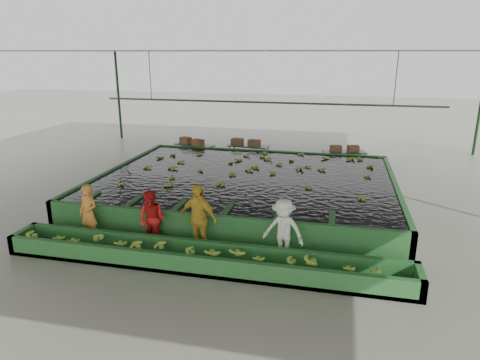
% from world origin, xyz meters
% --- Properties ---
extents(ground, '(80.00, 80.00, 0.00)m').
position_xyz_m(ground, '(0.00, 0.00, 0.00)').
color(ground, gray).
rests_on(ground, ground).
extents(shed_roof, '(20.00, 22.00, 0.04)m').
position_xyz_m(shed_roof, '(0.00, 0.00, 5.00)').
color(shed_roof, slate).
rests_on(shed_roof, shed_posts).
extents(shed_posts, '(20.00, 22.00, 5.00)m').
position_xyz_m(shed_posts, '(0.00, 0.00, 2.50)').
color(shed_posts, '#173618').
rests_on(shed_posts, ground).
extents(flotation_tank, '(10.00, 8.00, 0.90)m').
position_xyz_m(flotation_tank, '(0.00, 1.50, 0.45)').
color(flotation_tank, '#28662B').
rests_on(flotation_tank, ground).
extents(tank_water, '(9.70, 7.70, 0.00)m').
position_xyz_m(tank_water, '(0.00, 1.50, 0.85)').
color(tank_water, black).
rests_on(tank_water, flotation_tank).
extents(sorting_trough, '(10.00, 1.00, 0.50)m').
position_xyz_m(sorting_trough, '(0.00, -3.60, 0.25)').
color(sorting_trough, '#28662B').
rests_on(sorting_trough, ground).
extents(cableway_rail, '(0.08, 0.08, 14.00)m').
position_xyz_m(cableway_rail, '(0.00, 5.00, 3.00)').
color(cableway_rail, '#59605B').
rests_on(cableway_rail, shed_roof).
extents(rail_hanger_left, '(0.04, 0.04, 2.00)m').
position_xyz_m(rail_hanger_left, '(-5.00, 5.00, 4.00)').
color(rail_hanger_left, '#59605B').
rests_on(rail_hanger_left, shed_roof).
extents(rail_hanger_right, '(0.04, 0.04, 2.00)m').
position_xyz_m(rail_hanger_right, '(5.00, 5.00, 4.00)').
color(rail_hanger_right, '#59605B').
rests_on(rail_hanger_right, shed_roof).
extents(worker_a, '(0.65, 0.50, 1.59)m').
position_xyz_m(worker_a, '(-3.46, -2.80, 0.80)').
color(worker_a, orange).
rests_on(worker_a, ground).
extents(worker_b, '(0.84, 0.70, 1.56)m').
position_xyz_m(worker_b, '(-1.61, -2.80, 0.78)').
color(worker_b, red).
rests_on(worker_b, ground).
extents(worker_c, '(1.16, 0.71, 1.84)m').
position_xyz_m(worker_c, '(-0.33, -2.80, 0.92)').
color(worker_c, gold).
rests_on(worker_c, ground).
extents(worker_d, '(1.15, 0.81, 1.61)m').
position_xyz_m(worker_d, '(1.85, -2.80, 0.81)').
color(worker_d, white).
rests_on(worker_d, ground).
extents(packing_table_left, '(2.01, 1.30, 0.85)m').
position_xyz_m(packing_table_left, '(-3.50, 6.16, 0.43)').
color(packing_table_left, '#59605B').
rests_on(packing_table_left, ground).
extents(packing_table_mid, '(1.93, 0.96, 0.85)m').
position_xyz_m(packing_table_mid, '(-0.98, 6.53, 0.42)').
color(packing_table_mid, '#59605B').
rests_on(packing_table_mid, ground).
extents(packing_table_right, '(1.95, 1.15, 0.83)m').
position_xyz_m(packing_table_right, '(3.32, 6.29, 0.42)').
color(packing_table_right, '#59605B').
rests_on(packing_table_right, ground).
extents(box_stack_left, '(1.36, 0.94, 0.29)m').
position_xyz_m(box_stack_left, '(-3.60, 6.06, 0.85)').
color(box_stack_left, brown).
rests_on(box_stack_left, packing_table_left).
extents(box_stack_mid, '(1.40, 0.58, 0.29)m').
position_xyz_m(box_stack_mid, '(-1.12, 6.44, 0.85)').
color(box_stack_mid, brown).
rests_on(box_stack_mid, packing_table_mid).
extents(box_stack_right, '(1.28, 0.63, 0.27)m').
position_xyz_m(box_stack_right, '(3.32, 6.24, 0.83)').
color(box_stack_right, brown).
rests_on(box_stack_right, packing_table_right).
extents(floating_bananas, '(8.23, 5.61, 0.11)m').
position_xyz_m(floating_bananas, '(0.00, 2.30, 0.85)').
color(floating_bananas, '#8EB838').
rests_on(floating_bananas, tank_water).
extents(trough_bananas, '(9.03, 0.60, 0.12)m').
position_xyz_m(trough_bananas, '(0.00, -3.60, 0.40)').
color(trough_bananas, '#8EB838').
rests_on(trough_bananas, sorting_trough).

